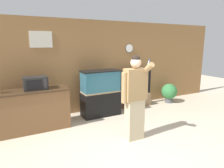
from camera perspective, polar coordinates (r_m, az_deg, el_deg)
ground_plane at (r=3.82m, az=5.02°, el=-19.35°), size 18.00×18.00×0.00m
wall_back_paneled at (r=5.68m, az=-9.02°, el=4.79°), size 10.00×0.08×2.60m
counter_island at (r=4.91m, az=-22.22°, el=-6.97°), size 1.71×0.62×0.94m
microwave at (r=4.80m, az=-21.05°, el=0.27°), size 0.51×0.37×0.29m
aquarium_on_stand at (r=5.45m, az=-3.31°, el=-2.62°), size 1.03×0.49×1.25m
tv_on_stand at (r=6.35m, az=6.64°, el=-3.37°), size 1.16×0.40×1.14m
person_standing at (r=4.03m, az=6.51°, el=-3.67°), size 0.55×0.41×1.74m
potted_plant at (r=6.94m, az=16.03°, el=-2.21°), size 0.52×0.52×0.64m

